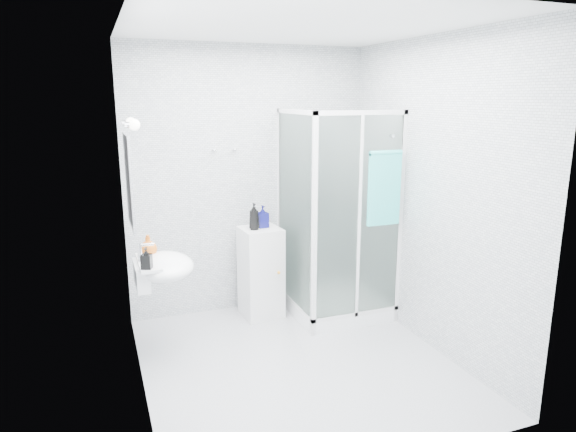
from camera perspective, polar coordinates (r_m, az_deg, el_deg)
name	(u,v)px	position (r m, az deg, el deg)	size (l,w,h in m)	color
room	(298,207)	(3.87, 1.15, 1.00)	(2.40, 2.60, 2.60)	silver
shower_enclosure	(332,272)	(5.04, 4.93, -6.21)	(0.90, 0.95, 2.00)	white
wall_basin	(161,267)	(4.20, -13.91, -5.57)	(0.46, 0.56, 0.35)	white
mirror	(129,181)	(4.01, -17.28, 3.75)	(0.02, 0.60, 0.70)	white
vanity_lights	(132,124)	(3.97, -16.97, 9.78)	(0.10, 0.40, 0.08)	silver
wall_hooks	(224,150)	(4.93, -7.08, 7.29)	(0.23, 0.06, 0.03)	silver
storage_cabinet	(261,272)	(5.04, -3.03, -6.25)	(0.39, 0.40, 0.89)	silver
hand_towel	(384,186)	(4.62, 10.66, 3.25)	(0.31, 0.05, 0.67)	#32BFBA
shampoo_bottle_a	(254,216)	(4.83, -3.79, -0.05)	(0.10, 0.10, 0.25)	black
shampoo_bottle_b	(263,216)	(4.92, -2.83, -0.05)	(0.10, 0.10, 0.21)	#0E0E55
soap_dispenser_orange	(148,246)	(4.25, -15.27, -3.22)	(0.14, 0.14, 0.18)	#C05B16
soap_dispenser_black	(146,258)	(3.96, -15.46, -4.54)	(0.07, 0.08, 0.16)	black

